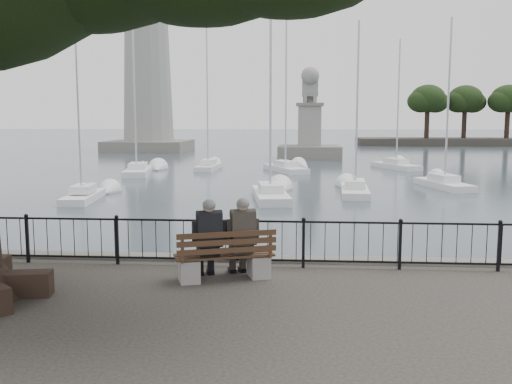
# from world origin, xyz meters

# --- Properties ---
(harbor) EXTENTS (260.00, 260.00, 1.20)m
(harbor) POSITION_xyz_m (0.00, 3.00, -0.50)
(harbor) COLOR #605B53
(harbor) RESTS_ON ground
(railing) EXTENTS (22.06, 0.06, 1.00)m
(railing) POSITION_xyz_m (0.00, 2.50, 0.56)
(railing) COLOR black
(railing) RESTS_ON ground
(bench) EXTENTS (2.00, 1.16, 1.01)m
(bench) POSITION_xyz_m (-0.53, 1.46, 0.35)
(bench) COLOR gray
(bench) RESTS_ON ground
(person_left) EXTENTS (0.64, 0.88, 1.61)m
(person_left) POSITION_xyz_m (-0.86, 1.47, 0.74)
(person_left) COLOR black
(person_left) RESTS_ON ground
(person_right) EXTENTS (0.64, 0.88, 1.61)m
(person_right) POSITION_xyz_m (-0.23, 1.68, 0.74)
(person_right) COLOR #2A2622
(person_right) RESTS_ON ground
(lighthouse) EXTENTS (9.89, 9.89, 30.30)m
(lighthouse) POSITION_xyz_m (-18.00, 62.00, 11.75)
(lighthouse) COLOR #605B53
(lighthouse) RESTS_ON ground
(lion_monument) EXTENTS (6.39, 6.39, 9.33)m
(lion_monument) POSITION_xyz_m (2.00, 49.93, 1.36)
(lion_monument) COLOR #605B53
(lion_monument) RESTS_ON ground
(sailboat_a) EXTENTS (1.79, 4.74, 8.35)m
(sailboat_a) POSITION_xyz_m (-9.93, 18.51, -0.72)
(sailboat_a) COLOR silver
(sailboat_a) RESTS_ON ground
(sailboat_b) EXTENTS (2.33, 5.76, 13.02)m
(sailboat_b) POSITION_xyz_m (-0.52, 19.57, -0.63)
(sailboat_b) COLOR silver
(sailboat_b) RESTS_ON ground
(sailboat_c) EXTENTS (1.72, 5.17, 9.35)m
(sailboat_c) POSITION_xyz_m (3.96, 21.75, -0.71)
(sailboat_c) COLOR silver
(sailboat_c) RESTS_ON ground
(sailboat_d) EXTENTS (2.59, 5.46, 10.05)m
(sailboat_d) POSITION_xyz_m (9.54, 25.21, -0.70)
(sailboat_d) COLOR silver
(sailboat_d) RESTS_ON ground
(sailboat_e) EXTENTS (2.65, 6.14, 13.05)m
(sailboat_e) POSITION_xyz_m (-10.95, 31.95, -0.64)
(sailboat_e) COLOR silver
(sailboat_e) RESTS_ON ground
(sailboat_f) EXTENTS (3.77, 5.83, 11.98)m
(sailboat_f) POSITION_xyz_m (-0.10, 34.91, -0.66)
(sailboat_f) COLOR silver
(sailboat_f) RESTS_ON ground
(sailboat_g) EXTENTS (3.56, 5.63, 10.61)m
(sailboat_g) POSITION_xyz_m (8.90, 38.33, -0.69)
(sailboat_g) COLOR silver
(sailboat_g) RESTS_ON ground
(sailboat_h) EXTENTS (1.61, 5.03, 11.34)m
(sailboat_h) POSITION_xyz_m (-6.38, 36.40, -0.65)
(sailboat_h) COLOR silver
(sailboat_h) RESTS_ON ground
(far_shore) EXTENTS (30.00, 8.60, 9.18)m
(far_shore) POSITION_xyz_m (25.54, 79.46, 3.00)
(far_shore) COLOR #282521
(far_shore) RESTS_ON ground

